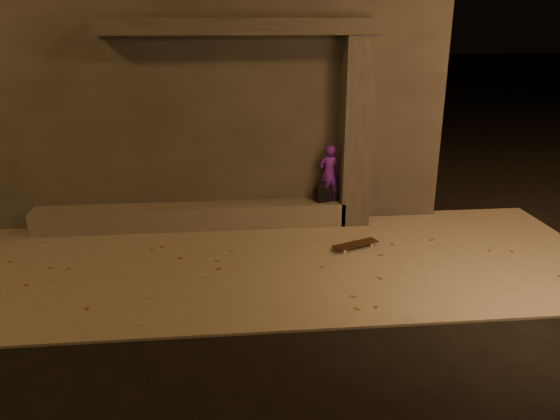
{
  "coord_description": "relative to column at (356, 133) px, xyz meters",
  "views": [
    {
      "loc": [
        -0.79,
        -6.38,
        3.88
      ],
      "look_at": [
        0.06,
        2.0,
        0.95
      ],
      "focal_mm": 35.0,
      "sensor_mm": 36.0,
      "label": 1
    }
  ],
  "objects": [
    {
      "name": "ledge",
      "position": [
        -3.2,
        0.0,
        -1.58
      ],
      "size": [
        6.0,
        0.55,
        0.45
      ],
      "primitive_type": "cube",
      "color": "#57544F",
      "rests_on": "sidewalk"
    },
    {
      "name": "ground",
      "position": [
        -1.7,
        -3.75,
        -1.84
      ],
      "size": [
        120.0,
        120.0,
        0.0
      ],
      "primitive_type": "plane",
      "color": "black",
      "rests_on": "ground"
    },
    {
      "name": "building",
      "position": [
        -2.7,
        2.74,
        0.77
      ],
      "size": [
        9.0,
        5.1,
        5.22
      ],
      "color": "#33302E",
      "rests_on": "ground"
    },
    {
      "name": "sidewalk",
      "position": [
        -1.7,
        -1.75,
        -1.82
      ],
      "size": [
        11.0,
        4.4,
        0.04
      ],
      "primitive_type": "cube",
      "color": "slate",
      "rests_on": "ground"
    },
    {
      "name": "skateboarder",
      "position": [
        -0.5,
        0.0,
        -0.78
      ],
      "size": [
        0.45,
        0.32,
        1.13
      ],
      "primitive_type": "imported",
      "rotation": [
        0.0,
        0.0,
        3.28
      ],
      "color": "#4F1795",
      "rests_on": "ledge"
    },
    {
      "name": "skateboard",
      "position": [
        -0.25,
        -1.37,
        -1.72
      ],
      "size": [
        0.89,
        0.54,
        0.1
      ],
      "rotation": [
        0.0,
        0.0,
        0.39
      ],
      "color": "black",
      "rests_on": "sidewalk"
    },
    {
      "name": "canopy",
      "position": [
        -2.2,
        0.05,
        1.94
      ],
      "size": [
        5.0,
        0.7,
        0.28
      ],
      "primitive_type": "cube",
      "color": "#33302E",
      "rests_on": "column"
    },
    {
      "name": "column",
      "position": [
        0.0,
        0.0,
        0.0
      ],
      "size": [
        0.55,
        0.55,
        3.6
      ],
      "primitive_type": "cube",
      "color": "#33302E",
      "rests_on": "sidewalk"
    },
    {
      "name": "backpack",
      "position": [
        -0.6,
        0.0,
        -1.2
      ],
      "size": [
        0.35,
        0.26,
        0.44
      ],
      "rotation": [
        0.0,
        0.0,
        0.22
      ],
      "color": "black",
      "rests_on": "ledge"
    }
  ]
}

